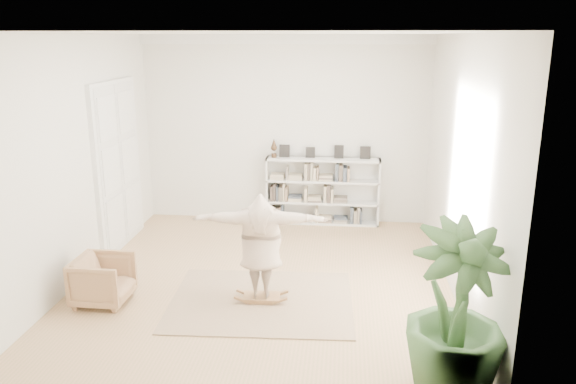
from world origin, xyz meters
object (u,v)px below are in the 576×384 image
object	(u,v)px
bookshelf	(322,192)
rocker_board	(261,297)
armchair	(103,280)
person	(261,243)
houseplant	(456,312)

from	to	relation	value
bookshelf	rocker_board	world-z (taller)	bookshelf
rocker_board	armchair	bearing A→B (deg)	-176.13
bookshelf	rocker_board	bearing A→B (deg)	-101.02
bookshelf	armchair	xyz separation A→B (m)	(-2.84, -3.76, -0.30)
rocker_board	person	bearing A→B (deg)	87.47
bookshelf	houseplant	size ratio (longest dim) A/B	1.21
armchair	person	world-z (taller)	person
bookshelf	armchair	world-z (taller)	bookshelf
rocker_board	person	xyz separation A→B (m)	(0.00, 0.00, 0.79)
houseplant	person	bearing A→B (deg)	140.48
rocker_board	houseplant	bearing A→B (deg)	-42.05
bookshelf	person	size ratio (longest dim) A/B	1.22
bookshelf	armchair	distance (m)	4.72
rocker_board	bookshelf	bearing A→B (deg)	76.45
bookshelf	rocker_board	distance (m)	3.63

